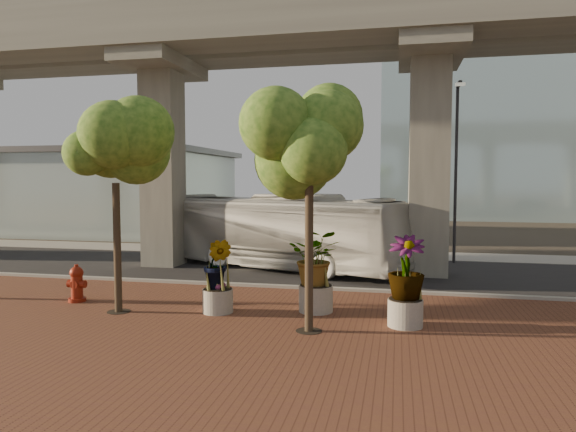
# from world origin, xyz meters

# --- Properties ---
(ground) EXTENTS (160.00, 160.00, 0.00)m
(ground) POSITION_xyz_m (0.00, 0.00, 0.00)
(ground) COLOR #312C24
(ground) RESTS_ON ground
(brick_plaza) EXTENTS (70.00, 13.00, 0.06)m
(brick_plaza) POSITION_xyz_m (0.00, -8.00, 0.03)
(brick_plaza) COLOR brown
(brick_plaza) RESTS_ON ground
(asphalt_road) EXTENTS (90.00, 8.00, 0.04)m
(asphalt_road) POSITION_xyz_m (0.00, 2.00, 0.02)
(asphalt_road) COLOR black
(asphalt_road) RESTS_ON ground
(curb_strip) EXTENTS (70.00, 0.25, 0.16)m
(curb_strip) POSITION_xyz_m (0.00, -2.00, 0.08)
(curb_strip) COLOR #9D9992
(curb_strip) RESTS_ON ground
(far_sidewalk) EXTENTS (90.00, 3.00, 0.06)m
(far_sidewalk) POSITION_xyz_m (0.00, 7.50, 0.03)
(far_sidewalk) COLOR #9D9992
(far_sidewalk) RESTS_ON ground
(transit_viaduct) EXTENTS (72.00, 5.60, 12.40)m
(transit_viaduct) POSITION_xyz_m (0.00, 2.00, 7.29)
(transit_viaduct) COLOR gray
(transit_viaduct) RESTS_ON ground
(station_pavilion) EXTENTS (23.00, 13.00, 6.30)m
(station_pavilion) POSITION_xyz_m (-20.00, 16.00, 3.22)
(station_pavilion) COLOR silver
(station_pavilion) RESTS_ON ground
(transit_bus) EXTENTS (12.32, 7.08, 3.38)m
(transit_bus) POSITION_xyz_m (-0.63, 2.21, 1.69)
(transit_bus) COLOR silver
(transit_bus) RESTS_ON ground
(fire_hydrant) EXTENTS (0.61, 0.55, 1.23)m
(fire_hydrant) POSITION_xyz_m (-5.49, -5.50, 0.65)
(fire_hydrant) COLOR maroon
(fire_hydrant) RESTS_ON ground
(planter_front) EXTENTS (2.29, 2.29, 2.51)m
(planter_front) POSITION_xyz_m (2.37, -5.12, 1.59)
(planter_front) COLOR #ADA59C
(planter_front) RESTS_ON ground
(planter_right) EXTENTS (2.33, 2.33, 2.49)m
(planter_right) POSITION_xyz_m (5.00, -6.17, 1.57)
(planter_right) COLOR gray
(planter_right) RESTS_ON ground
(planter_left) EXTENTS (2.03, 2.03, 2.23)m
(planter_left) POSITION_xyz_m (-0.50, -5.84, 1.42)
(planter_left) COLOR gray
(planter_left) RESTS_ON ground
(street_tree_near_west) EXTENTS (3.18, 3.18, 6.28)m
(street_tree_near_west) POSITION_xyz_m (-3.46, -6.41, 4.86)
(street_tree_near_west) COLOR #423425
(street_tree_near_west) RESTS_ON ground
(street_tree_near_east) EXTENTS (3.62, 3.62, 6.61)m
(street_tree_near_east) POSITION_xyz_m (2.51, -7.16, 5.00)
(street_tree_near_east) COLOR #423425
(street_tree_near_east) RESTS_ON ground
(streetlamp_west) EXTENTS (0.41, 1.19, 8.24)m
(streetlamp_west) POSITION_xyz_m (-8.22, 7.04, 4.81)
(streetlamp_west) COLOR #313136
(streetlamp_west) RESTS_ON ground
(streetlamp_east) EXTENTS (0.42, 1.23, 8.52)m
(streetlamp_east) POSITION_xyz_m (7.45, 5.41, 4.97)
(streetlamp_east) COLOR #2C2C31
(streetlamp_east) RESTS_ON ground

